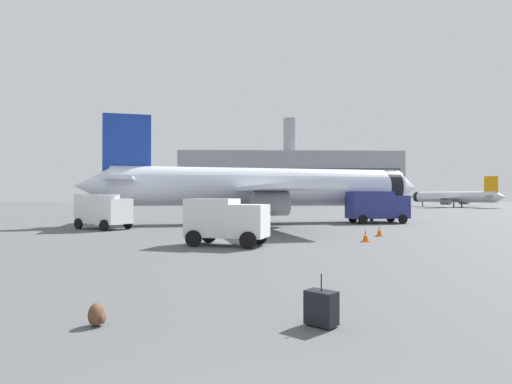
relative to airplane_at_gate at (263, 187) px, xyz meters
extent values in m
cylinder|color=silver|center=(0.23, 0.05, 0.04)|extent=(30.15, 9.78, 3.80)
cone|color=silver|center=(16.10, 3.32, 0.04)|extent=(3.08, 4.02, 3.61)
cone|color=silver|center=(-16.03, -3.31, 0.04)|extent=(3.82, 4.00, 3.42)
cylinder|color=black|center=(13.94, 2.87, 0.04)|extent=(2.15, 4.08, 3.88)
cube|color=silver|center=(-2.37, 7.68, -0.26)|extent=(7.93, 16.64, 0.36)
cube|color=silver|center=(0.87, -7.99, -0.26)|extent=(7.93, 16.64, 0.36)
cylinder|color=gray|center=(-1.86, 5.23, -1.56)|extent=(3.58, 2.80, 2.20)
cylinder|color=gray|center=(0.36, -5.54, -1.56)|extent=(3.58, 2.80, 2.20)
cube|color=#193899|center=(-12.99, -2.68, 3.64)|extent=(4.38, 1.24, 6.40)
cube|color=silver|center=(-14.13, 0.35, 0.64)|extent=(3.76, 6.40, 0.24)
cube|color=silver|center=(-12.84, -5.91, 0.64)|extent=(3.76, 6.40, 0.24)
cylinder|color=black|center=(11.98, 2.47, -2.76)|extent=(0.36, 0.36, 1.80)
cylinder|color=black|center=(-2.21, 1.99, -2.76)|extent=(0.44, 0.44, 1.80)
cylinder|color=black|center=(-1.25, -2.71, -2.76)|extent=(0.44, 0.44, 1.80)
cylinder|color=silver|center=(49.60, 57.59, -1.09)|extent=(12.85, 19.25, 2.64)
cone|color=silver|center=(43.89, 67.26, -1.09)|extent=(3.00, 2.71, 2.50)
cone|color=silver|center=(55.46, 47.68, -1.09)|extent=(3.17, 3.12, 2.37)
cylinder|color=black|center=(44.66, 65.94, -1.09)|extent=(2.81, 2.20, 2.69)
cube|color=silver|center=(45.18, 54.17, -1.30)|extent=(11.25, 8.51, 0.25)
cube|color=silver|center=(54.73, 59.81, -1.30)|extent=(11.25, 8.51, 0.25)
cylinder|color=gray|center=(46.67, 55.05, -2.20)|extent=(2.44, 2.69, 1.53)
cylinder|color=gray|center=(53.24, 58.93, -2.20)|extent=(2.44, 2.69, 1.53)
cube|color=orange|center=(54.37, 49.53, 1.41)|extent=(1.77, 2.75, 4.44)
cube|color=silver|center=(52.63, 48.10, -0.67)|extent=(4.50, 3.67, 0.17)
cube|color=silver|center=(56.45, 50.36, -0.67)|extent=(4.50, 3.67, 0.17)
cylinder|color=black|center=(45.37, 64.75, -3.03)|extent=(0.25, 0.25, 1.25)
cylinder|color=black|center=(48.87, 55.55, -3.03)|extent=(0.31, 0.31, 1.25)
cylinder|color=black|center=(51.74, 57.24, -3.03)|extent=(0.31, 0.31, 1.25)
cube|color=white|center=(-12.35, -8.31, -2.14)|extent=(2.64, 2.77, 2.04)
cube|color=#1E232D|center=(-11.76, -8.72, -1.66)|extent=(1.20, 1.67, 0.84)
cube|color=white|center=(-14.31, -6.93, -1.96)|extent=(3.82, 3.59, 2.40)
cylinder|color=black|center=(-11.59, -7.44, -3.21)|extent=(0.86, 0.70, 0.90)
cylinder|color=black|center=(-12.91, -9.32, -3.21)|extent=(0.86, 0.70, 0.90)
cylinder|color=black|center=(-14.34, -5.51, -3.21)|extent=(0.86, 0.70, 0.90)
cylinder|color=black|center=(-15.66, -7.39, -3.21)|extent=(0.86, 0.70, 0.90)
cube|color=navy|center=(13.72, -0.36, -2.01)|extent=(1.97, 2.60, 2.29)
cube|color=#1E232D|center=(14.43, -0.27, -1.47)|extent=(0.36, 2.15, 0.95)
cube|color=navy|center=(10.74, -0.74, -1.81)|extent=(4.59, 2.94, 2.70)
cylinder|color=black|center=(13.50, 0.87, -3.21)|extent=(0.92, 0.33, 0.90)
cylinder|color=black|center=(13.82, -1.60, -3.21)|extent=(0.92, 0.33, 0.90)
cylinder|color=black|center=(9.33, 0.33, -3.21)|extent=(0.92, 0.33, 0.90)
cylinder|color=black|center=(9.66, -2.14, -3.21)|extent=(0.92, 0.33, 0.90)
cube|color=white|center=(-1.70, -19.55, -2.27)|extent=(2.30, 2.46, 1.78)
cube|color=#1E232D|center=(-0.99, -19.79, -1.85)|extent=(0.65, 1.73, 0.74)
cube|color=white|center=(-3.79, -18.85, -2.11)|extent=(3.14, 2.74, 2.10)
cylinder|color=black|center=(-1.16, -18.62, -3.21)|extent=(0.92, 0.49, 0.90)
cylinder|color=black|center=(-1.83, -20.61, -3.21)|extent=(0.92, 0.49, 0.90)
cylinder|color=black|center=(-4.08, -17.64, -3.21)|extent=(0.92, 0.49, 0.90)
cylinder|color=black|center=(-4.75, -19.63, -3.21)|extent=(0.92, 0.49, 0.90)
cube|color=#F2590C|center=(5.29, -17.40, -3.64)|extent=(0.44, 0.44, 0.04)
cone|color=#F2590C|center=(5.29, -17.40, -3.28)|extent=(0.36, 0.36, 0.67)
cylinder|color=white|center=(5.29, -17.40, -3.25)|extent=(0.23, 0.23, 0.10)
cube|color=#F2590C|center=(7.23, -14.12, -3.64)|extent=(0.44, 0.44, 0.04)
cone|color=#F2590C|center=(7.23, -14.12, -3.26)|extent=(0.36, 0.36, 0.70)
cylinder|color=white|center=(7.23, -14.12, -3.23)|extent=(0.23, 0.23, 0.10)
cube|color=black|center=(-0.46, -33.28, -3.27)|extent=(0.74, 0.73, 0.70)
cylinder|color=black|center=(-0.46, -33.28, -2.74)|extent=(0.02, 0.02, 0.36)
cylinder|color=black|center=(-0.63, -33.13, -3.62)|extent=(0.08, 0.08, 0.08)
cylinder|color=black|center=(-0.30, -33.43, -3.62)|extent=(0.08, 0.08, 0.08)
ellipsoid|color=brown|center=(-5.20, -33.11, -3.42)|extent=(0.32, 0.40, 0.48)
ellipsoid|color=brown|center=(-5.06, -33.11, -3.49)|extent=(0.12, 0.28, 0.24)
cube|color=gray|center=(13.77, 97.54, 4.96)|extent=(72.36, 20.32, 17.23)
cube|color=#334756|center=(13.77, 87.33, 4.10)|extent=(68.75, 0.10, 7.76)
cylinder|color=gray|center=(14.12, 97.54, 19.58)|extent=(4.40, 4.40, 12.00)
camera|label=1|loc=(-2.13, -41.89, -0.93)|focal=28.89mm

